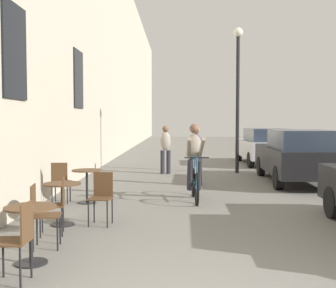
{
  "coord_description": "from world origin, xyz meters",
  "views": [
    {
      "loc": [
        -0.3,
        -3.38,
        1.78
      ],
      "look_at": [
        -0.62,
        13.89,
        0.84
      ],
      "focal_mm": 45.87,
      "sensor_mm": 36.0,
      "label": 1
    }
  ],
  "objects_px": {
    "cafe_table_far": "(87,179)",
    "cyclist_on_bicycle": "(195,164)",
    "cafe_chair_near_toward_street": "(18,236)",
    "cafe_chair_mid_toward_street": "(102,194)",
    "cafe_chair_near_toward_wall": "(41,211)",
    "cafe_table_mid": "(62,195)",
    "parked_car_third": "(264,146)",
    "street_lamp": "(238,81)",
    "pedestrian_near": "(196,152)",
    "pedestrian_mid": "(166,147)",
    "parked_car_second": "(298,155)",
    "cafe_chair_mid_toward_wall": "(57,202)",
    "cafe_table_near": "(31,222)",
    "cafe_chair_far_toward_street": "(60,180)"
  },
  "relations": [
    {
      "from": "cafe_chair_mid_toward_street",
      "to": "cafe_chair_mid_toward_wall",
      "type": "relative_size",
      "value": 1.0
    },
    {
      "from": "pedestrian_mid",
      "to": "parked_car_second",
      "type": "relative_size",
      "value": 0.37
    },
    {
      "from": "cafe_chair_mid_toward_wall",
      "to": "cafe_table_far",
      "type": "distance_m",
      "value": 2.58
    },
    {
      "from": "cafe_chair_mid_toward_street",
      "to": "cyclist_on_bicycle",
      "type": "bearing_deg",
      "value": 54.17
    },
    {
      "from": "cafe_chair_mid_toward_street",
      "to": "parked_car_third",
      "type": "xyz_separation_m",
      "value": [
        4.87,
        10.24,
        0.25
      ]
    },
    {
      "from": "cafe_chair_near_toward_wall",
      "to": "pedestrian_mid",
      "type": "distance_m",
      "value": 8.6
    },
    {
      "from": "cafe_table_far",
      "to": "pedestrian_near",
      "type": "xyz_separation_m",
      "value": [
        2.48,
        2.59,
        0.4
      ]
    },
    {
      "from": "cafe_chair_mid_toward_street",
      "to": "pedestrian_mid",
      "type": "height_order",
      "value": "pedestrian_mid"
    },
    {
      "from": "cafe_table_far",
      "to": "cyclist_on_bicycle",
      "type": "xyz_separation_m",
      "value": [
        2.35,
        0.45,
        0.29
      ]
    },
    {
      "from": "cafe_chair_near_toward_street",
      "to": "parked_car_second",
      "type": "height_order",
      "value": "parked_car_second"
    },
    {
      "from": "pedestrian_near",
      "to": "parked_car_third",
      "type": "distance_m",
      "value": 6.51
    },
    {
      "from": "pedestrian_mid",
      "to": "cyclist_on_bicycle",
      "type": "bearing_deg",
      "value": -80.7
    },
    {
      "from": "cafe_table_mid",
      "to": "pedestrian_mid",
      "type": "xyz_separation_m",
      "value": [
        1.58,
        7.13,
        0.39
      ]
    },
    {
      "from": "cafe_chair_near_toward_wall",
      "to": "parked_car_second",
      "type": "xyz_separation_m",
      "value": [
        5.38,
        6.42,
        0.27
      ]
    },
    {
      "from": "cafe_chair_near_toward_street",
      "to": "street_lamp",
      "type": "bearing_deg",
      "value": 69.16
    },
    {
      "from": "cafe_chair_mid_toward_wall",
      "to": "cafe_table_near",
      "type": "bearing_deg",
      "value": -87.61
    },
    {
      "from": "pedestrian_mid",
      "to": "parked_car_second",
      "type": "bearing_deg",
      "value": -27.86
    },
    {
      "from": "cafe_chair_near_toward_street",
      "to": "cafe_chair_mid_toward_street",
      "type": "relative_size",
      "value": 1.0
    },
    {
      "from": "cafe_chair_near_toward_wall",
      "to": "cafe_table_mid",
      "type": "distance_m",
      "value": 1.33
    },
    {
      "from": "cafe_chair_near_toward_wall",
      "to": "pedestrian_mid",
      "type": "relative_size",
      "value": 0.55
    },
    {
      "from": "cafe_chair_near_toward_street",
      "to": "cafe_chair_mid_toward_street",
      "type": "height_order",
      "value": "same"
    },
    {
      "from": "cafe_chair_far_toward_street",
      "to": "pedestrian_near",
      "type": "relative_size",
      "value": 0.54
    },
    {
      "from": "cafe_table_far",
      "to": "cyclist_on_bicycle",
      "type": "height_order",
      "value": "cyclist_on_bicycle"
    },
    {
      "from": "cafe_table_near",
      "to": "cafe_table_mid",
      "type": "height_order",
      "value": "same"
    },
    {
      "from": "cafe_chair_near_toward_wall",
      "to": "street_lamp",
      "type": "relative_size",
      "value": 0.18
    },
    {
      "from": "street_lamp",
      "to": "cafe_chair_mid_toward_wall",
      "type": "bearing_deg",
      "value": -116.25
    },
    {
      "from": "cafe_table_near",
      "to": "cafe_chair_far_toward_street",
      "type": "bearing_deg",
      "value": 99.94
    },
    {
      "from": "parked_car_third",
      "to": "parked_car_second",
      "type": "bearing_deg",
      "value": -91.03
    },
    {
      "from": "cafe_table_far",
      "to": "parked_car_third",
      "type": "height_order",
      "value": "parked_car_third"
    },
    {
      "from": "pedestrian_near",
      "to": "parked_car_third",
      "type": "relative_size",
      "value": 0.39
    },
    {
      "from": "cafe_chair_near_toward_wall",
      "to": "parked_car_third",
      "type": "distance_m",
      "value": 12.87
    },
    {
      "from": "pedestrian_mid",
      "to": "parked_car_third",
      "type": "relative_size",
      "value": 0.39
    },
    {
      "from": "cafe_table_mid",
      "to": "cafe_chair_mid_toward_wall",
      "type": "height_order",
      "value": "cafe_chair_mid_toward_wall"
    },
    {
      "from": "cafe_chair_mid_toward_street",
      "to": "parked_car_third",
      "type": "distance_m",
      "value": 11.34
    },
    {
      "from": "cafe_chair_mid_toward_street",
      "to": "cafe_chair_near_toward_street",
      "type": "bearing_deg",
      "value": -99.51
    },
    {
      "from": "cafe_table_mid",
      "to": "cafe_chair_mid_toward_street",
      "type": "distance_m",
      "value": 0.66
    },
    {
      "from": "cyclist_on_bicycle",
      "to": "street_lamp",
      "type": "height_order",
      "value": "street_lamp"
    },
    {
      "from": "cafe_table_near",
      "to": "parked_car_third",
      "type": "relative_size",
      "value": 0.17
    },
    {
      "from": "cafe_chair_near_toward_wall",
      "to": "cyclist_on_bicycle",
      "type": "xyz_separation_m",
      "value": [
        2.3,
        3.75,
        0.29
      ]
    },
    {
      "from": "cafe_table_near",
      "to": "cafe_chair_mid_toward_wall",
      "type": "distance_m",
      "value": 1.37
    },
    {
      "from": "cafe_chair_mid_toward_wall",
      "to": "cyclist_on_bicycle",
      "type": "distance_m",
      "value": 3.8
    },
    {
      "from": "cafe_chair_mid_toward_wall",
      "to": "street_lamp",
      "type": "bearing_deg",
      "value": 63.75
    },
    {
      "from": "cafe_table_near",
      "to": "cafe_chair_far_toward_street",
      "type": "xyz_separation_m",
      "value": [
        -0.68,
        3.88,
        -0.0
      ]
    },
    {
      "from": "cyclist_on_bicycle",
      "to": "cafe_table_far",
      "type": "bearing_deg",
      "value": -169.18
    },
    {
      "from": "parked_car_third",
      "to": "cafe_chair_mid_toward_street",
      "type": "bearing_deg",
      "value": -115.42
    },
    {
      "from": "cyclist_on_bicycle",
      "to": "cafe_chair_near_toward_street",
      "type": "bearing_deg",
      "value": -113.07
    },
    {
      "from": "cafe_chair_near_toward_wall",
      "to": "street_lamp",
      "type": "height_order",
      "value": "street_lamp"
    },
    {
      "from": "pedestrian_mid",
      "to": "cafe_chair_near_toward_wall",
      "type": "bearing_deg",
      "value": -100.24
    },
    {
      "from": "cafe_chair_near_toward_street",
      "to": "cafe_chair_mid_toward_wall",
      "type": "xyz_separation_m",
      "value": [
        -0.13,
        2.01,
        0.0
      ]
    },
    {
      "from": "pedestrian_near",
      "to": "parked_car_second",
      "type": "xyz_separation_m",
      "value": [
        2.95,
        0.52,
        -0.13
      ]
    }
  ]
}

